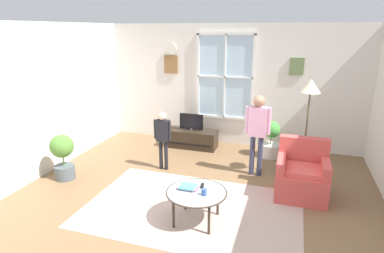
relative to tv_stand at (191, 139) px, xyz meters
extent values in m
cube|color=brown|center=(0.72, -2.58, -0.21)|extent=(6.18, 6.78, 0.02)
cube|color=silver|center=(0.72, 0.57, 1.12)|extent=(5.58, 0.12, 2.62)
cube|color=silver|center=(0.60, 0.50, 1.31)|extent=(1.21, 0.02, 1.80)
cube|color=white|center=(0.60, 0.48, 2.21)|extent=(1.27, 0.04, 0.06)
cube|color=white|center=(0.60, 0.48, 0.41)|extent=(1.27, 0.04, 0.06)
cube|color=white|center=(0.00, 0.48, 1.31)|extent=(0.06, 0.04, 1.80)
cube|color=white|center=(1.21, 0.48, 1.31)|extent=(0.06, 0.04, 1.80)
cube|color=white|center=(0.60, 0.48, 1.31)|extent=(0.03, 0.04, 1.80)
cube|color=white|center=(0.60, 0.48, 1.31)|extent=(1.21, 0.04, 0.03)
cube|color=olive|center=(-0.64, 0.49, 1.54)|extent=(0.32, 0.03, 0.40)
cube|color=#667A4C|center=(2.06, 0.49, 1.59)|extent=(0.28, 0.03, 0.34)
cylinder|color=silver|center=(-0.61, 0.48, 1.88)|extent=(0.24, 0.04, 0.24)
cube|color=silver|center=(-2.13, -2.58, 1.12)|extent=(0.12, 6.18, 2.62)
cube|color=tan|center=(0.80, -2.43, -0.19)|extent=(3.07, 1.99, 0.01)
cube|color=#2D2319|center=(0.00, 0.00, 0.00)|extent=(1.11, 0.43, 0.39)
cube|color=black|center=(0.00, -0.22, -0.06)|extent=(1.00, 0.02, 0.02)
cylinder|color=#4C4C4C|center=(0.00, 0.00, 0.22)|extent=(0.08, 0.08, 0.05)
cube|color=black|center=(0.00, 0.00, 0.39)|extent=(0.52, 0.05, 0.33)
cube|color=black|center=(0.00, -0.03, 0.39)|extent=(0.48, 0.01, 0.29)
cube|color=#D14C47|center=(2.29, -1.56, 0.01)|extent=(0.76, 0.72, 0.42)
cube|color=#D14C47|center=(2.29, -1.26, 0.45)|extent=(0.76, 0.16, 0.45)
cube|color=#D14C47|center=(1.97, -1.56, 0.32)|extent=(0.12, 0.65, 0.20)
cube|color=#D14C47|center=(2.61, -1.56, 0.32)|extent=(0.12, 0.65, 0.20)
cube|color=#E1524D|center=(2.29, -1.61, 0.26)|extent=(0.61, 0.50, 0.08)
cylinder|color=#99B2B7|center=(0.95, -2.71, 0.24)|extent=(0.79, 0.79, 0.02)
torus|color=#3F3328|center=(0.95, -2.71, 0.24)|extent=(0.82, 0.82, 0.02)
cylinder|color=#33281E|center=(0.71, -2.47, 0.02)|extent=(0.04, 0.04, 0.42)
cylinder|color=#33281E|center=(1.18, -2.47, 0.02)|extent=(0.04, 0.04, 0.42)
cylinder|color=#33281E|center=(0.71, -2.95, 0.02)|extent=(0.04, 0.04, 0.42)
cylinder|color=#33281E|center=(1.18, -2.95, 0.02)|extent=(0.04, 0.04, 0.42)
cube|color=#BC5D83|center=(0.81, -2.66, 0.26)|extent=(0.27, 0.16, 0.02)
cube|color=#4BBBC9|center=(0.81, -2.66, 0.28)|extent=(0.22, 0.20, 0.02)
cylinder|color=#334C8C|center=(1.06, -2.77, 0.29)|extent=(0.07, 0.07, 0.09)
cube|color=black|center=(0.98, -2.54, 0.26)|extent=(0.06, 0.14, 0.02)
cube|color=black|center=(1.06, -2.71, 0.26)|extent=(0.07, 0.15, 0.02)
cylinder|color=black|center=(-0.18, -1.27, 0.08)|extent=(0.07, 0.07, 0.55)
cylinder|color=black|center=(-0.08, -1.27, 0.08)|extent=(0.07, 0.07, 0.55)
cube|color=black|center=(-0.13, -1.27, 0.55)|extent=(0.24, 0.12, 0.39)
sphere|color=beige|center=(-0.13, -1.27, 0.82)|extent=(0.15, 0.15, 0.15)
cylinder|color=black|center=(-0.27, -1.29, 0.57)|extent=(0.05, 0.05, 0.35)
cylinder|color=black|center=(0.01, -1.29, 0.57)|extent=(0.05, 0.05, 0.35)
cylinder|color=#333851|center=(1.45, -0.99, 0.17)|extent=(0.09, 0.09, 0.73)
cylinder|color=#333851|center=(1.58, -0.99, 0.17)|extent=(0.09, 0.09, 0.73)
cube|color=#DB9EBC|center=(1.52, -0.99, 0.79)|extent=(0.31, 0.16, 0.52)
sphere|color=#A87A5B|center=(1.52, -0.99, 1.15)|extent=(0.20, 0.20, 0.20)
cylinder|color=#DB9EBC|center=(1.33, -1.01, 0.82)|extent=(0.07, 0.07, 0.46)
cylinder|color=#DB9EBC|center=(1.70, -1.01, 0.82)|extent=(0.07, 0.07, 0.46)
cylinder|color=silver|center=(1.69, -0.03, -0.06)|extent=(0.40, 0.40, 0.27)
cylinder|color=#4C7238|center=(1.69, -0.03, 0.14)|extent=(0.02, 0.02, 0.14)
sphere|color=green|center=(1.69, -0.03, 0.38)|extent=(0.34, 0.34, 0.34)
cylinder|color=#4C565B|center=(-1.62, -2.16, -0.08)|extent=(0.34, 0.34, 0.24)
cylinder|color=#4C7238|center=(-1.62, -2.16, 0.12)|extent=(0.02, 0.02, 0.16)
sphere|color=#4B7E31|center=(-1.62, -2.16, 0.40)|extent=(0.40, 0.40, 0.40)
cylinder|color=black|center=(2.31, -0.89, -0.18)|extent=(0.26, 0.26, 0.03)
cylinder|color=brown|center=(2.31, -0.89, 0.57)|extent=(0.03, 0.03, 1.53)
cone|color=beige|center=(2.31, -0.89, 1.43)|extent=(0.32, 0.32, 0.22)
camera|label=1|loc=(2.06, -6.39, 2.31)|focal=30.29mm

